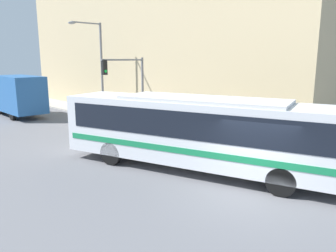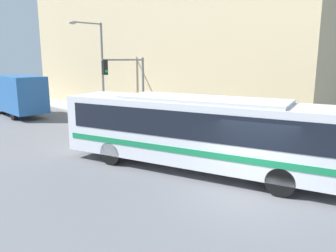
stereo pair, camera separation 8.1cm
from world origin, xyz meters
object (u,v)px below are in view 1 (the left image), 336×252
Objects in this scene: street_lamp at (97,61)px; pedestrian_mid_block at (181,118)px; city_bus at (202,129)px; parking_meter at (163,117)px; delivery_truck at (17,94)px; pedestrian_near_corner at (184,117)px; traffic_light_pole at (128,79)px; fire_hydrant at (253,142)px.

pedestrian_mid_block is at bearing -86.23° from street_lamp.
parking_meter is (4.11, 6.67, -0.84)m from city_bus.
city_bus is at bearing -129.85° from pedestrian_mid_block.
delivery_truck is 4.26× the size of pedestrian_near_corner.
delivery_truck is 4.46× the size of pedestrian_mid_block.
street_lamp reaches higher than city_bus.
delivery_truck is 10.94m from traffic_light_pole.
delivery_truck is 1.56× the size of traffic_light_pole.
delivery_truck is 6.02× the size of parking_meter.
parking_meter is at bearing -69.94° from delivery_truck.
delivery_truck is 19.56m from fire_hydrant.
traffic_light_pole reaches higher than city_bus.
fire_hydrant is at bearing -97.28° from pedestrian_near_corner.
traffic_light_pole is 2.73× the size of pedestrian_near_corner.
delivery_truck is 7.32m from street_lamp.
street_lamp reaches higher than traffic_light_pole.
street_lamp is (-0.12, 13.78, 3.90)m from fire_hydrant.
pedestrian_near_corner is (1.75, -3.38, -2.31)m from traffic_light_pole.
street_lamp is at bearing 79.36° from traffic_light_pole.
city_bus is at bearing -131.44° from pedestrian_near_corner.
delivery_truck reaches higher than pedestrian_near_corner.
pedestrian_mid_block is (4.55, 5.45, -0.84)m from city_bus.
pedestrian_mid_block is (1.50, -3.37, -2.35)m from traffic_light_pole.
traffic_light_pole is at bearing -100.64° from street_lamp.
street_lamp is (-0.12, 7.20, 3.46)m from parking_meter.
delivery_truck reaches higher than city_bus.
parking_meter is at bearing 90.00° from fire_hydrant.
delivery_truck is at bearing 108.65° from traffic_light_pole.
street_lamp is at bearing 56.34° from city_bus.
pedestrian_near_corner is at bearing -84.58° from street_lamp.
city_bus is 1.74× the size of street_lamp.
fire_hydrant is at bearing -76.58° from delivery_truck.
delivery_truck is 14.53m from pedestrian_mid_block.
pedestrian_near_corner is (0.68, -1.24, 0.04)m from parking_meter.
pedestrian_near_corner is (0.80, -8.44, -3.42)m from street_lamp.
city_bus reaches higher than parking_meter.
pedestrian_near_corner is (0.68, 5.34, 0.48)m from fire_hydrant.
pedestrian_near_corner is at bearing 82.72° from fire_hydrant.
street_lamp is at bearing 90.94° from parking_meter.
parking_meter is 0.16× the size of street_lamp.
pedestrian_near_corner reaches higher than pedestrian_mid_block.
city_bus is 7.88m from parking_meter.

